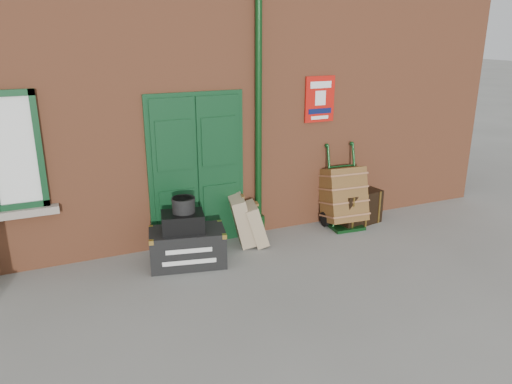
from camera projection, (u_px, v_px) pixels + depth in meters
ground at (256, 282)px, 6.38m from camera, size 80.00×80.00×0.00m
station_building at (177, 83)px, 8.74m from camera, size 10.30×4.30×4.36m
houdini_trunk at (188, 247)px, 6.79m from camera, size 1.10×0.75×0.50m
strongbox at (183, 222)px, 6.65m from camera, size 0.63×0.51×0.25m
hatbox at (184, 205)px, 6.62m from camera, size 0.36×0.36×0.20m
suitcase_back at (241, 220)px, 7.41m from camera, size 0.46×0.58×0.75m
suitcase_front at (255, 224)px, 7.41m from camera, size 0.45×0.53×0.65m
porter_trolley at (343, 196)px, 8.07m from camera, size 0.68×0.73×1.31m
dark_trunk at (356, 206)px, 8.27m from camera, size 0.84×0.62×0.55m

